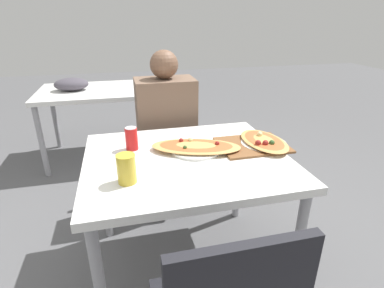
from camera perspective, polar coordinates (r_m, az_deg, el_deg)
ground_plane at (r=1.97m, az=-0.87°, el=-21.72°), size 14.00×14.00×0.00m
dining_table at (r=1.58m, az=-1.01°, el=-4.95°), size 1.03×0.88×0.72m
chair_far_seated at (r=2.33m, az=-5.30°, el=1.00°), size 0.40×0.40×0.92m
person_seated at (r=2.15m, az=-5.00°, el=4.45°), size 0.41×0.29×1.19m
pizza_main at (r=1.61m, az=0.77°, el=-0.58°), size 0.52×0.35×0.05m
soda_can at (r=1.64m, az=-11.44°, el=1.02°), size 0.07×0.07×0.12m
drink_glass at (r=1.32m, az=-12.38°, el=-4.64°), size 0.08×0.08×0.13m
serving_tray at (r=1.70m, az=11.40°, el=-0.18°), size 0.37×0.29×0.01m
pizza_second at (r=1.73m, az=13.51°, el=0.46°), size 0.25×0.38×0.06m
background_table at (r=3.18m, az=-18.46°, el=8.90°), size 1.10×0.80×0.84m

